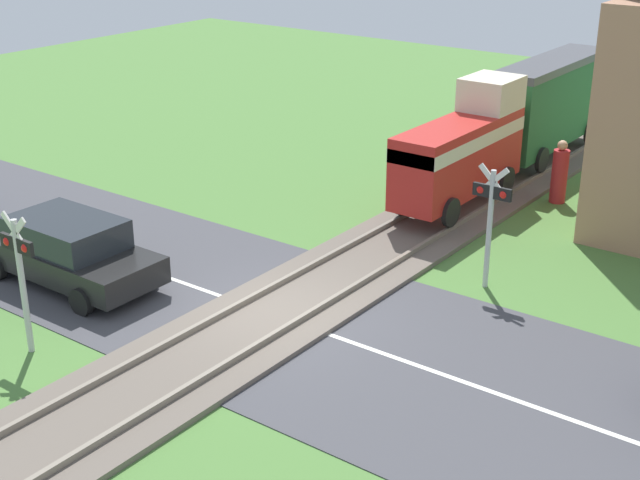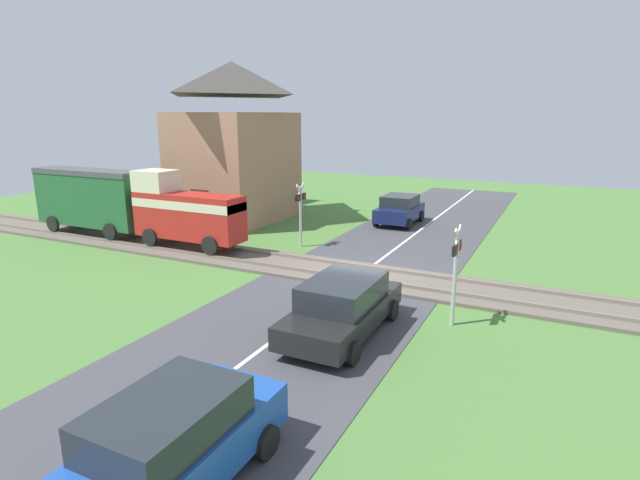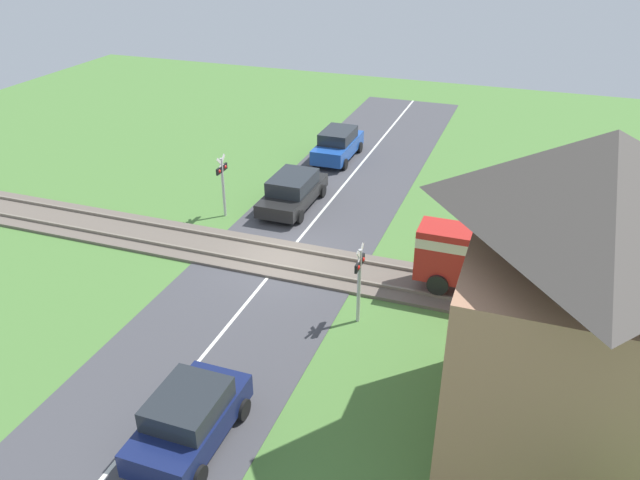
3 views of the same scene
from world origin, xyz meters
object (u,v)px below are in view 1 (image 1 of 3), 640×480
object	(u,v)px
car_near_crossing	(68,250)
pedestrian_by_station	(560,174)
crossing_signal_west_approach	(20,264)
train	(514,120)
crossing_signal_east_approach	(491,210)

from	to	relation	value
car_near_crossing	pedestrian_by_station	size ratio (longest dim) A/B	2.54
crossing_signal_west_approach	car_near_crossing	bearing A→B (deg)	127.24
train	car_near_crossing	world-z (taller)	train
crossing_signal_east_approach	pedestrian_by_station	size ratio (longest dim) A/B	1.58
car_near_crossing	crossing_signal_west_approach	xyz separation A→B (m)	(1.91, -2.51, 1.03)
train	car_near_crossing	size ratio (longest dim) A/B	2.52
train	car_near_crossing	distance (m)	13.51
car_near_crossing	pedestrian_by_station	distance (m)	13.41
train	pedestrian_by_station	bearing A→B (deg)	-26.74
car_near_crossing	crossing_signal_east_approach	distance (m)	9.38
train	crossing_signal_west_approach	xyz separation A→B (m)	(-2.85, -15.10, -0.03)
train	pedestrian_by_station	size ratio (longest dim) A/B	6.40
train	crossing_signal_west_approach	size ratio (longest dim) A/B	4.04
car_near_crossing	pedestrian_by_station	bearing A→B (deg)	60.17
car_near_crossing	crossing_signal_east_approach	xyz separation A→B (m)	(7.60, 5.39, 1.03)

